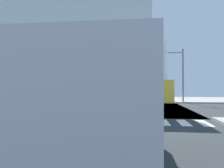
{
  "coord_description": "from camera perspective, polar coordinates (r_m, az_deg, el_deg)",
  "views": [
    {
      "loc": [
        3.06,
        -18.95,
        1.86
      ],
      "look_at": [
        -0.52,
        8.96,
        2.16
      ],
      "focal_mm": 35.37,
      "sensor_mm": 36.0,
      "label": 1
    }
  ],
  "objects": [
    {
      "name": "crosswalk_far",
      "position": [
        26.52,
        0.13,
        -4.63
      ],
      "size": [
        13.5,
        2.0,
        0.01
      ],
      "color": "silver",
      "rests_on": "ground"
    },
    {
      "name": "crosswalk_near",
      "position": [
        12.25,
        -8.55,
        -9.32
      ],
      "size": [
        13.5,
        2.0,
        0.01
      ],
      "color": "silver",
      "rests_on": "ground"
    },
    {
      "name": "traffic_signal_mast",
      "position": [
        26.02,
        12.45,
        5.27
      ],
      "size": [
        6.36,
        0.55,
        6.13
      ],
      "color": "gray",
      "rests_on": "ground"
    },
    {
      "name": "street_lamp",
      "position": [
        40.8,
        13.46,
        3.4
      ],
      "size": [
        1.78,
        0.32,
        7.84
      ],
      "color": "gray",
      "rests_on": "ground"
    },
    {
      "name": "box_truck_crossing_2",
      "position": [
        4.93,
        -5.19,
        7.62
      ],
      "size": [
        2.4,
        7.2,
        4.85
      ],
      "color": "black",
      "rests_on": "ground"
    },
    {
      "name": "ground",
      "position": [
        19.29,
        -1.86,
        -6.22
      ],
      "size": [
        90.0,
        90.0,
        0.05
      ],
      "color": "#2C3134"
    },
    {
      "name": "sidewalk_corner_ne",
      "position": [
        32.56,
        25.13,
        -3.71
      ],
      "size": [
        12.0,
        12.0,
        0.14
      ],
      "color": "#A09B91",
      "rests_on": "ground"
    },
    {
      "name": "box_truck_farside_1",
      "position": [
        15.51,
        2.74,
        1.99
      ],
      "size": [
        7.2,
        2.4,
        4.85
      ],
      "rotation": [
        0.0,
        0.0,
        1.57
      ],
      "color": "black",
      "rests_on": "ground"
    },
    {
      "name": "sedan_nearside_1",
      "position": [
        34.26,
        -6.3,
        -1.85
      ],
      "size": [
        1.8,
        4.3,
        1.88
      ],
      "rotation": [
        0.0,
        0.0,
        3.14
      ],
      "color": "black",
      "rests_on": "ground"
    },
    {
      "name": "sidewalk_corner_nw",
      "position": [
        34.91,
        -20.13,
        -3.52
      ],
      "size": [
        12.0,
        12.0,
        0.14
      ],
      "color": "#A69D94",
      "rests_on": "ground"
    },
    {
      "name": "sedan_trailing_2",
      "position": [
        35.24,
        -0.95,
        -1.82
      ],
      "size": [
        1.8,
        4.3,
        1.88
      ],
      "rotation": [
        0.0,
        0.0,
        3.14
      ],
      "color": "black",
      "rests_on": "ground"
    },
    {
      "name": "bank_building",
      "position": [
        38.74,
        -24.17,
        0.36
      ],
      "size": [
        14.88,
        10.44,
        4.95
      ],
      "color": "gray",
      "rests_on": "ground"
    },
    {
      "name": "box_truck_leading_3",
      "position": [
        44.98,
        -3.02,
        0.28
      ],
      "size": [
        2.4,
        7.2,
        4.85
      ],
      "rotation": [
        0.0,
        0.0,
        3.14
      ],
      "color": "black",
      "rests_on": "ground"
    }
  ]
}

